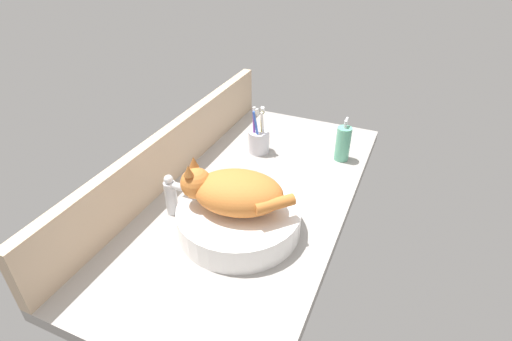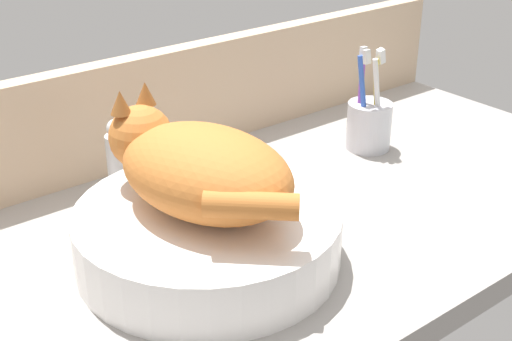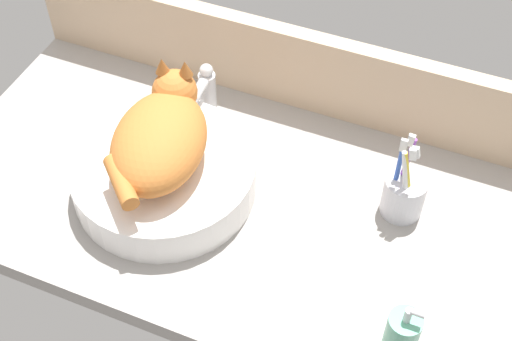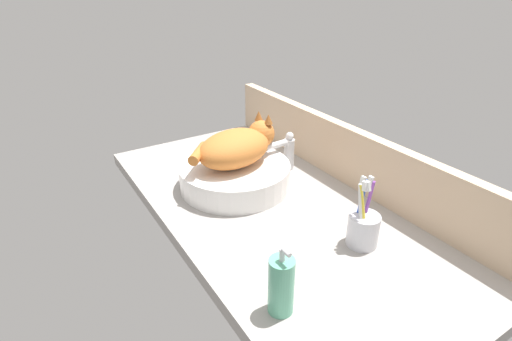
% 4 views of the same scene
% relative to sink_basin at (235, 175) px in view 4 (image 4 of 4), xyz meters
% --- Properties ---
extents(ground_plane, '(1.24, 0.62, 0.04)m').
position_rel_sink_basin_xyz_m(ground_plane, '(0.16, 0.04, -0.06)').
color(ground_plane, '#9E9993').
extents(backsplash_panel, '(1.24, 0.04, 0.19)m').
position_rel_sink_basin_xyz_m(backsplash_panel, '(0.16, 0.33, 0.05)').
color(backsplash_panel, '#CCAD8C').
rests_on(backsplash_panel, ground_plane).
extents(sink_basin, '(0.35, 0.35, 0.08)m').
position_rel_sink_basin_xyz_m(sink_basin, '(0.00, 0.00, 0.00)').
color(sink_basin, white).
rests_on(sink_basin, ground_plane).
extents(cat, '(0.22, 0.32, 0.14)m').
position_rel_sink_basin_xyz_m(cat, '(-0.00, 0.01, 0.10)').
color(cat, '#CC7533').
rests_on(cat, sink_basin).
extents(faucet, '(0.04, 0.12, 0.14)m').
position_rel_sink_basin_xyz_m(faucet, '(-0.01, 0.21, 0.03)').
color(faucet, silver).
rests_on(faucet, ground_plane).
extents(soap_dispenser, '(0.05, 0.05, 0.16)m').
position_rel_sink_basin_xyz_m(soap_dispenser, '(0.51, -0.18, 0.03)').
color(soap_dispenser, '#60B793').
rests_on(soap_dispenser, ground_plane).
extents(toothbrush_cup, '(0.08, 0.08, 0.19)m').
position_rel_sink_basin_xyz_m(toothbrush_cup, '(0.43, 0.12, 0.01)').
color(toothbrush_cup, silver).
rests_on(toothbrush_cup, ground_plane).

